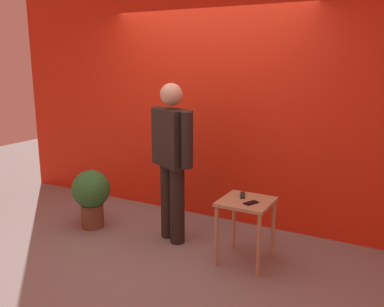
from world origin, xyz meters
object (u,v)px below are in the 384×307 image
(standing_person, at_px, (172,155))
(side_table, at_px, (246,211))
(tv_remote, at_px, (242,195))
(potted_plant, at_px, (91,194))
(cell_phone, at_px, (251,203))

(standing_person, bearing_deg, side_table, -6.18)
(tv_remote, distance_m, potted_plant, 1.83)
(standing_person, relative_size, tv_remote, 9.98)
(side_table, bearing_deg, cell_phone, -42.55)
(side_table, height_order, cell_phone, cell_phone)
(standing_person, distance_m, potted_plant, 1.15)
(tv_remote, relative_size, potted_plant, 0.25)
(cell_phone, distance_m, potted_plant, 1.97)
(standing_person, height_order, tv_remote, standing_person)
(cell_phone, xyz_separation_m, potted_plant, (-1.95, -0.00, -0.22))
(cell_phone, relative_size, tv_remote, 0.85)
(side_table, distance_m, potted_plant, 1.89)
(side_table, xyz_separation_m, potted_plant, (-1.88, -0.07, -0.11))
(side_table, height_order, tv_remote, tv_remote)
(side_table, distance_m, tv_remote, 0.17)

